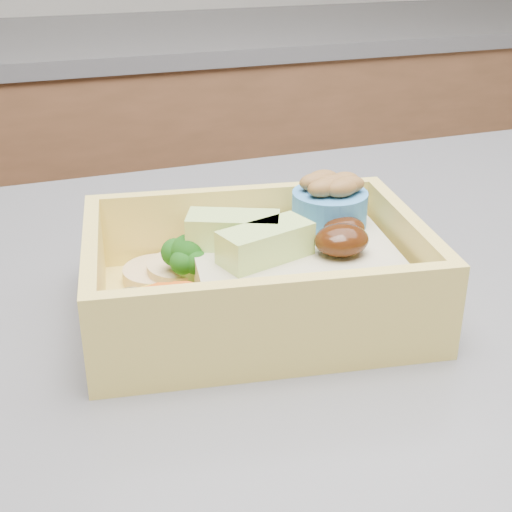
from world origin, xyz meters
name	(u,v)px	position (x,y,z in m)	size (l,w,h in m)	color
bento_box	(265,273)	(0.19, 0.03, 0.95)	(0.22, 0.18, 0.07)	#EED262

